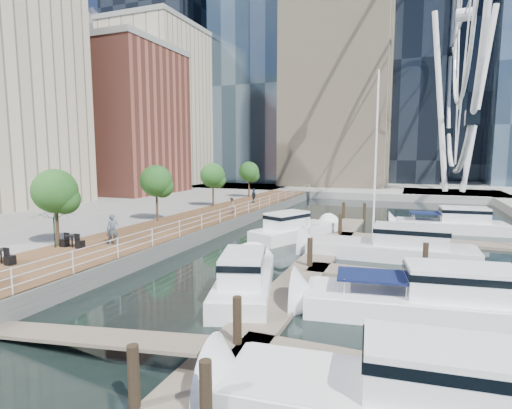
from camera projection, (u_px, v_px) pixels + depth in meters
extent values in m
plane|color=black|center=(190.00, 314.00, 16.18)|extent=(520.00, 520.00, 0.00)
cube|color=brown|center=(189.00, 226.00, 33.23)|extent=(6.00, 60.00, 1.00)
cube|color=#595954|center=(221.00, 229.00, 32.15)|extent=(0.25, 60.00, 1.00)
cube|color=gray|center=(380.00, 177.00, 110.39)|extent=(200.00, 114.00, 1.00)
cube|color=gray|center=(453.00, 195.00, 59.12)|extent=(14.00, 12.00, 1.00)
cube|color=#6D6051|center=(317.00, 259.00, 24.32)|extent=(2.00, 32.00, 0.20)
cube|color=#6D6051|center=(435.00, 383.00, 11.06)|extent=(12.00, 2.00, 0.20)
cube|color=#6D6051|center=(425.00, 280.00, 20.31)|extent=(12.00, 2.00, 0.20)
cube|color=#6D6051|center=(421.00, 241.00, 29.55)|extent=(12.00, 2.00, 0.20)
cube|color=brown|center=(129.00, 123.00, 57.10)|extent=(12.00, 14.00, 20.00)
cube|color=#BCAD8E|center=(159.00, 108.00, 73.57)|extent=(14.00, 16.00, 28.00)
cylinder|color=white|center=(440.00, 103.00, 58.37)|extent=(0.80, 0.80, 26.00)
cylinder|color=white|center=(479.00, 101.00, 56.56)|extent=(0.80, 0.80, 26.00)
torus|color=white|center=(464.00, 15.00, 55.99)|extent=(0.70, 44.70, 44.70)
cylinder|color=#3F2B1C|center=(57.00, 226.00, 23.73)|extent=(0.20, 0.20, 2.40)
sphere|color=#265B1E|center=(55.00, 191.00, 23.47)|extent=(2.60, 2.60, 2.60)
cylinder|color=#3F2B1C|center=(157.00, 206.00, 32.97)|extent=(0.20, 0.20, 2.40)
sphere|color=#265B1E|center=(156.00, 181.00, 32.71)|extent=(2.60, 2.60, 2.60)
cylinder|color=#3F2B1C|center=(213.00, 195.00, 42.21)|extent=(0.20, 0.20, 2.40)
sphere|color=#265B1E|center=(213.00, 175.00, 41.95)|extent=(2.60, 2.60, 2.60)
cylinder|color=#3F2B1C|center=(249.00, 188.00, 51.45)|extent=(0.20, 0.20, 2.40)
sphere|color=#265B1E|center=(249.00, 172.00, 51.20)|extent=(2.60, 2.60, 2.60)
imported|color=#4B5464|center=(113.00, 230.00, 24.06)|extent=(0.81, 0.77, 1.86)
imported|color=gray|center=(231.00, 206.00, 36.86)|extent=(0.62, 0.78, 1.55)
imported|color=#353742|center=(254.00, 196.00, 44.99)|extent=(1.00, 0.96, 1.67)
imported|color=#103A19|center=(54.00, 229.00, 23.29)|extent=(2.81, 2.85, 2.24)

